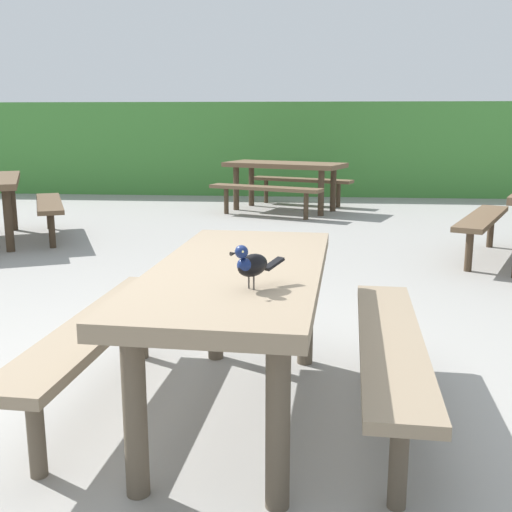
% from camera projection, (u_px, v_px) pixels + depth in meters
% --- Properties ---
extents(ground_plane, '(60.00, 60.00, 0.00)m').
position_uv_depth(ground_plane, '(162.00, 408.00, 3.09)').
color(ground_plane, gray).
extents(hedge_wall, '(28.00, 1.79, 1.69)m').
position_uv_depth(hedge_wall, '(276.00, 148.00, 12.19)').
color(hedge_wall, '#428438').
rests_on(hedge_wall, ground).
extents(picnic_table_foreground, '(1.78, 1.84, 0.74)m').
position_uv_depth(picnic_table_foreground, '(239.00, 304.00, 2.90)').
color(picnic_table_foreground, '#84725B').
rests_on(picnic_table_foreground, ground).
extents(bird_grackle, '(0.20, 0.24, 0.18)m').
position_uv_depth(bird_grackle, '(251.00, 264.00, 2.44)').
color(bird_grackle, black).
rests_on(bird_grackle, picnic_table_foreground).
extents(picnic_table_mid_right, '(2.20, 2.18, 0.74)m').
position_uv_depth(picnic_table_mid_right, '(284.00, 175.00, 9.62)').
color(picnic_table_mid_right, brown).
rests_on(picnic_table_mid_right, ground).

